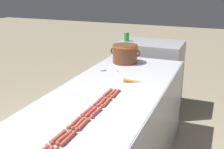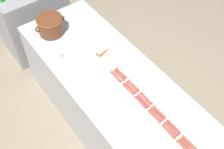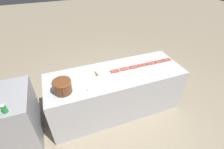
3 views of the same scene
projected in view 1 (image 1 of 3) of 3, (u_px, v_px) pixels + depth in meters
name	position (u px, v px, depth m)	size (l,w,h in m)	color
griddle_counter	(106.00, 141.00, 2.42)	(0.88, 2.48, 0.89)	#BCBCC1
back_cabinet	(150.00, 76.00, 3.96)	(0.85, 0.61, 0.98)	#A0A0A4
hot_dog_2	(58.00, 137.00, 1.62)	(0.03, 0.17, 0.02)	#B54F3F
hot_dog_3	(74.00, 123.00, 1.78)	(0.03, 0.17, 0.02)	#AB4E3A
hot_dog_4	(87.00, 111.00, 1.94)	(0.03, 0.17, 0.02)	#AB4540
hot_dog_5	(99.00, 101.00, 2.11)	(0.03, 0.17, 0.02)	#B8483D
hot_dog_6	(108.00, 93.00, 2.27)	(0.03, 0.17, 0.02)	#AB4E41
hot_dog_9	(64.00, 137.00, 1.61)	(0.03, 0.17, 0.02)	#AC4C39
hot_dog_10	(79.00, 123.00, 1.77)	(0.03, 0.17, 0.02)	#AF4B3F
hot_dog_11	(91.00, 112.00, 1.93)	(0.03, 0.17, 0.02)	#B6493F
hot_dog_12	(102.00, 102.00, 2.09)	(0.03, 0.17, 0.02)	#B2513D
hot_dog_13	(112.00, 93.00, 2.26)	(0.03, 0.17, 0.02)	#AD4F3B
hot_dog_16	(69.00, 138.00, 1.60)	(0.02, 0.17, 0.02)	#B0463D
hot_dog_17	(83.00, 124.00, 1.76)	(0.03, 0.17, 0.02)	#B1503D
hot_dog_18	(96.00, 112.00, 1.92)	(0.03, 0.17, 0.02)	#B64940
hot_dog_19	(107.00, 102.00, 2.08)	(0.03, 0.17, 0.02)	#AB4F3C
hot_dog_20	(116.00, 93.00, 2.25)	(0.03, 0.17, 0.02)	#B0493A
bean_pot	(125.00, 53.00, 3.13)	(0.35, 0.29, 0.21)	brown
serving_spoon	(107.00, 69.00, 2.89)	(0.21, 0.23, 0.02)	#B7B7BC
carrot	(132.00, 81.00, 2.53)	(0.18, 0.06, 0.03)	orange
soda_can	(127.00, 37.00, 3.85)	(0.07, 0.07, 0.12)	#1E8C38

